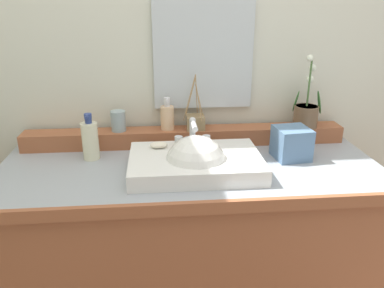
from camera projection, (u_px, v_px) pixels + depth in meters
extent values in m
cube|color=beige|center=(182.00, 12.00, 1.65)|extent=(3.25, 0.20, 2.79)
cube|color=#975434|center=(190.00, 259.00, 1.63)|extent=(1.45, 0.56, 0.81)
cube|color=#939BA3|center=(190.00, 169.00, 1.48)|extent=(1.48, 0.59, 0.04)
cube|color=#975434|center=(198.00, 208.00, 1.20)|extent=(1.48, 0.02, 0.04)
cube|color=#975434|center=(186.00, 136.00, 1.67)|extent=(1.40, 0.10, 0.07)
cube|color=white|center=(195.00, 163.00, 1.41)|extent=(0.49, 0.33, 0.06)
sphere|color=white|center=(196.00, 166.00, 1.40)|extent=(0.23, 0.23, 0.23)
cylinder|color=silver|center=(192.00, 133.00, 1.49)|extent=(0.02, 0.02, 0.10)
cylinder|color=silver|center=(194.00, 125.00, 1.42)|extent=(0.02, 0.11, 0.02)
sphere|color=silver|center=(193.00, 121.00, 1.47)|extent=(0.03, 0.03, 0.03)
cylinder|color=silver|center=(179.00, 141.00, 1.50)|extent=(0.03, 0.03, 0.04)
cylinder|color=silver|center=(206.00, 140.00, 1.51)|extent=(0.03, 0.03, 0.04)
ellipsoid|color=beige|center=(159.00, 145.00, 1.47)|extent=(0.07, 0.04, 0.02)
cylinder|color=brown|center=(306.00, 116.00, 1.67)|extent=(0.11, 0.11, 0.09)
cylinder|color=tan|center=(307.00, 107.00, 1.66)|extent=(0.09, 0.09, 0.01)
cylinder|color=#476B38|center=(309.00, 82.00, 1.62)|extent=(0.01, 0.01, 0.21)
ellipsoid|color=#387033|center=(319.00, 102.00, 1.65)|extent=(0.03, 0.03, 0.11)
ellipsoid|color=#387033|center=(296.00, 101.00, 1.67)|extent=(0.04, 0.04, 0.10)
sphere|color=silver|center=(310.00, 79.00, 1.63)|extent=(0.03, 0.03, 0.03)
sphere|color=silver|center=(313.00, 68.00, 1.62)|extent=(0.03, 0.03, 0.03)
sphere|color=silver|center=(310.00, 58.00, 1.56)|extent=(0.03, 0.03, 0.03)
cylinder|color=#DCB48A|center=(167.00, 118.00, 1.63)|extent=(0.06, 0.06, 0.10)
cylinder|color=silver|center=(167.00, 104.00, 1.61)|extent=(0.02, 0.02, 0.02)
cylinder|color=silver|center=(167.00, 100.00, 1.60)|extent=(0.03, 0.03, 0.02)
cylinder|color=silver|center=(167.00, 100.00, 1.59)|extent=(0.01, 0.03, 0.01)
cylinder|color=#8FA2A6|center=(118.00, 121.00, 1.62)|extent=(0.06, 0.06, 0.09)
cube|color=#8C734E|center=(195.00, 122.00, 1.65)|extent=(0.08, 0.08, 0.06)
cylinder|color=#9E7A4C|center=(199.00, 101.00, 1.62)|extent=(0.04, 0.01, 0.15)
cylinder|color=#9E7A4C|center=(197.00, 95.00, 1.63)|extent=(0.02, 0.05, 0.19)
cylinder|color=#9E7A4C|center=(190.00, 97.00, 1.62)|extent=(0.04, 0.04, 0.18)
cylinder|color=#9E7A4C|center=(189.00, 98.00, 1.59)|extent=(0.06, 0.04, 0.19)
cylinder|color=#9E7A4C|center=(199.00, 101.00, 1.59)|extent=(0.02, 0.05, 0.16)
cylinder|color=beige|center=(90.00, 141.00, 1.50)|extent=(0.06, 0.06, 0.15)
cylinder|color=navy|center=(88.00, 121.00, 1.47)|extent=(0.03, 0.03, 0.02)
cylinder|color=navy|center=(88.00, 116.00, 1.47)|extent=(0.03, 0.03, 0.02)
cylinder|color=navy|center=(87.00, 117.00, 1.45)|extent=(0.01, 0.04, 0.01)
cube|color=slate|center=(291.00, 143.00, 1.51)|extent=(0.14, 0.14, 0.13)
cube|color=silver|center=(203.00, 56.00, 1.61)|extent=(0.43, 0.02, 0.45)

